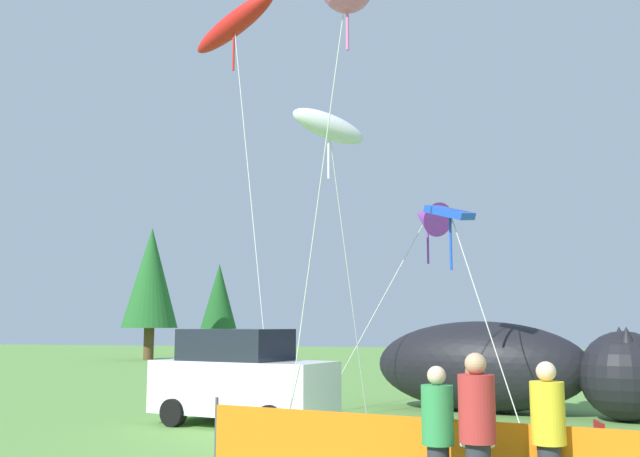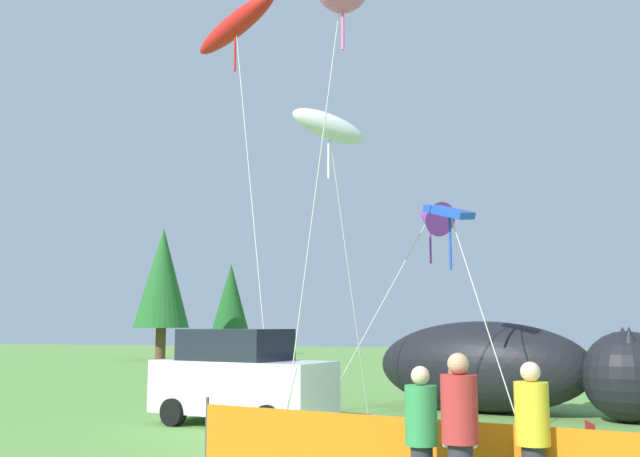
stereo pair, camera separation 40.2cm
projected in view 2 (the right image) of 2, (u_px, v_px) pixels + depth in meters
name	position (u px, v px, depth m)	size (l,w,h in m)	color
parked_car	(241.00, 378.00, 16.00)	(4.39, 2.67, 2.13)	white
folding_chair	(580.00, 451.00, 9.82)	(0.60, 0.60, 0.88)	maroon
inflatable_cat	(509.00, 371.00, 17.97)	(7.45, 4.08, 2.32)	black
spectator_in_black_shirt	(533.00, 434.00, 8.16)	(0.39, 0.39, 1.80)	#2D2D38
spectator_in_blue_shirt	(460.00, 431.00, 7.99)	(0.42, 0.42, 1.91)	#2D2D38
spectator_in_white_shirt	(421.00, 435.00, 8.33)	(0.38, 0.38, 1.74)	#2D2D38
spectator_in_green_shirt	(460.00, 435.00, 8.11)	(0.39, 0.39, 1.80)	#2D2D38
kite_blue_box	(450.00, 215.00, 16.00)	(2.00, 1.60, 5.01)	silver
kite_white_ghost	(329.00, 127.00, 17.40)	(1.94, 2.66, 7.64)	silver
kite_red_lizard	(236.00, 26.00, 19.18)	(3.13, 2.33, 10.97)	silver
kite_purple_delta	(430.00, 217.00, 19.57)	(3.51, 2.02, 5.79)	silver
horizon_tree_east	(162.00, 278.00, 46.32)	(3.58, 3.58, 8.54)	brown
horizon_tree_mid	(231.00, 299.00, 51.61)	(2.78, 2.78, 6.64)	brown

